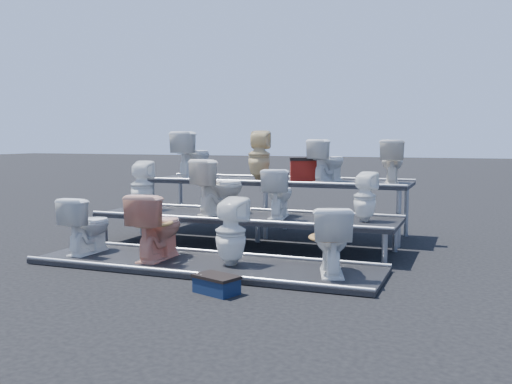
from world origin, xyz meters
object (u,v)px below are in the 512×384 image
(toilet_6, at_px, (278,193))
(toilet_8, at_px, (193,155))
(step_stool, at_px, (217,286))
(toilet_9, at_px, (259,155))
(red_crate, at_px, (305,171))
(toilet_11, at_px, (392,162))
(toilet_4, at_px, (142,186))
(toilet_10, at_px, (328,161))
(toilet_5, at_px, (219,187))
(toilet_7, at_px, (365,197))
(toilet_1, at_px, (157,226))
(toilet_3, at_px, (331,240))
(toilet_2, at_px, (231,232))
(toilet_0, at_px, (87,225))

(toilet_6, height_order, toilet_8, toilet_8)
(toilet_6, height_order, step_stool, toilet_6)
(toilet_9, distance_m, red_crate, 0.80)
(toilet_11, xyz_separation_m, step_stool, (-1.20, -3.56, -1.10))
(toilet_4, height_order, toilet_10, toilet_10)
(toilet_10, distance_m, toilet_11, 0.96)
(toilet_5, relative_size, toilet_7, 1.22)
(toilet_1, xyz_separation_m, toilet_5, (0.24, 1.30, 0.39))
(toilet_6, distance_m, toilet_9, 1.58)
(toilet_3, bearing_deg, toilet_10, -92.14)
(toilet_6, relative_size, toilet_7, 1.03)
(toilet_3, xyz_separation_m, toilet_11, (0.28, 2.60, 0.75))
(toilet_9, bearing_deg, toilet_11, 168.33)
(toilet_1, bearing_deg, toilet_6, -130.26)
(toilet_2, xyz_separation_m, toilet_7, (1.30, 1.30, 0.33))
(toilet_0, relative_size, toilet_8, 0.93)
(toilet_11, distance_m, step_stool, 3.92)
(toilet_7, xyz_separation_m, toilet_8, (-3.13, 1.30, 0.47))
(toilet_1, bearing_deg, toilet_11, -132.85)
(toilet_7, bearing_deg, toilet_2, 55.48)
(toilet_8, relative_size, toilet_10, 1.19)
(toilet_11, bearing_deg, toilet_9, -7.12)
(toilet_3, relative_size, toilet_7, 1.17)
(toilet_0, bearing_deg, toilet_8, -92.84)
(toilet_7, bearing_deg, toilet_11, -86.25)
(toilet_5, xyz_separation_m, toilet_6, (0.88, 0.00, -0.06))
(toilet_0, bearing_deg, toilet_9, -116.66)
(toilet_8, relative_size, red_crate, 1.74)
(toilet_8, xyz_separation_m, toilet_9, (1.19, 0.00, 0.01))
(toilet_0, xyz_separation_m, red_crate, (2.13, 2.60, 0.60))
(toilet_7, xyz_separation_m, toilet_11, (0.16, 1.30, 0.40))
(toilet_1, bearing_deg, toilet_8, -71.70)
(toilet_3, relative_size, red_crate, 1.67)
(red_crate, bearing_deg, toilet_8, 160.36)
(toilet_9, bearing_deg, toilet_10, 168.33)
(toilet_2, height_order, toilet_8, toilet_8)
(toilet_2, bearing_deg, toilet_1, 5.26)
(toilet_0, xyz_separation_m, toilet_1, (1.03, 0.00, 0.04))
(toilet_1, relative_size, toilet_8, 1.04)
(toilet_4, bearing_deg, toilet_3, 145.42)
(toilet_8, bearing_deg, toilet_0, 92.69)
(toilet_0, distance_m, toilet_4, 1.36)
(step_stool, bearing_deg, toilet_2, 124.95)
(toilet_2, xyz_separation_m, step_stool, (0.26, -0.96, -0.38))
(toilet_3, distance_m, toilet_10, 2.79)
(toilet_5, xyz_separation_m, red_crate, (0.87, 1.30, 0.17))
(toilet_3, bearing_deg, toilet_5, -51.03)
(toilet_3, relative_size, toilet_6, 1.13)
(toilet_0, height_order, toilet_3, toilet_3)
(toilet_8, height_order, toilet_10, toilet_8)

